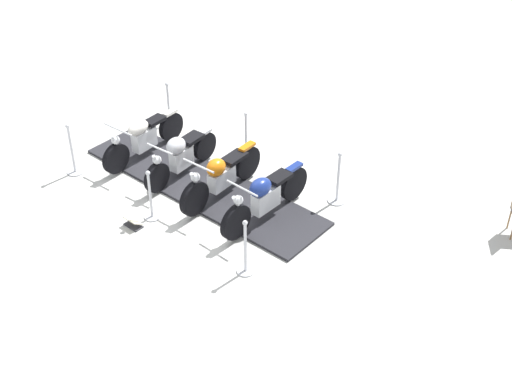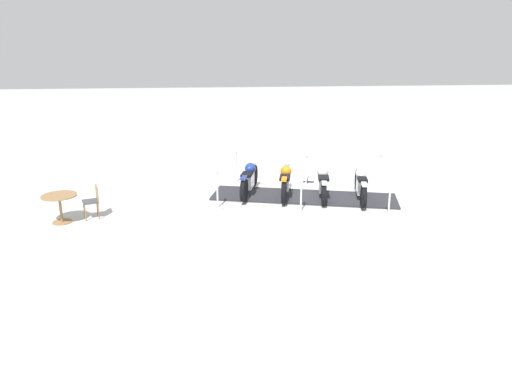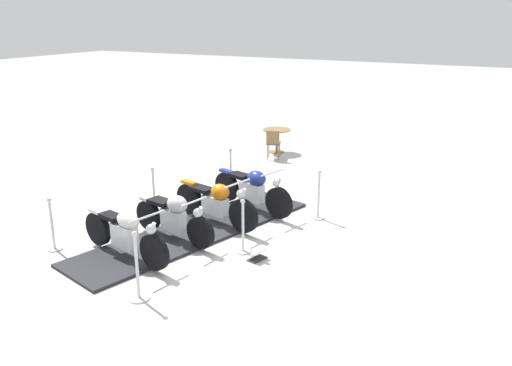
{
  "view_description": "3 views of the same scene",
  "coord_description": "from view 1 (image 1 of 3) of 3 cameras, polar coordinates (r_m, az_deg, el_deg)",
  "views": [
    {
      "loc": [
        -9.97,
        -5.98,
        8.09
      ],
      "look_at": [
        -0.23,
        -1.32,
        0.61
      ],
      "focal_mm": 48.92,
      "sensor_mm": 36.0,
      "label": 1
    },
    {
      "loc": [
        13.53,
        -2.9,
        4.47
      ],
      "look_at": [
        1.04,
        -1.57,
        0.82
      ],
      "focal_mm": 33.28,
      "sensor_mm": 36.0,
      "label": 2
    },
    {
      "loc": [
        -5.82,
        8.4,
        4.32
      ],
      "look_at": [
        -0.39,
        -1.93,
        0.58
      ],
      "focal_mm": 37.58,
      "sensor_mm": 36.0,
      "label": 3
    }
  ],
  "objects": [
    {
      "name": "motorcycle_navy",
      "position": [
        12.9,
        0.71,
        -1.12
      ],
      "size": [
        2.27,
        0.92,
        1.01
      ],
      "rotation": [
        0.0,
        0.0,
        -3.43
      ],
      "color": "black",
      "rests_on": "display_platform"
    },
    {
      "name": "ground_plane",
      "position": [
        14.16,
        -4.43,
        -0.26
      ],
      "size": [
        80.0,
        80.0,
        0.0
      ],
      "primitive_type": "plane",
      "color": "silver"
    },
    {
      "name": "stanchion_left_front",
      "position": [
        16.23,
        -7.14,
        6.04
      ],
      "size": [
        0.28,
        0.28,
        1.05
      ],
      "color": "silver",
      "rests_on": "ground_plane"
    },
    {
      "name": "stanchion_right_rear",
      "position": [
        11.86,
        -0.87,
        -5.9
      ],
      "size": [
        0.31,
        0.31,
        1.11
      ],
      "color": "silver",
      "rests_on": "ground_plane"
    },
    {
      "name": "display_platform",
      "position": [
        14.15,
        -4.43,
        -0.16
      ],
      "size": [
        2.79,
        5.73,
        0.06
      ],
      "primitive_type": "cube",
      "rotation": [
        0.0,
        0.0,
        -1.83
      ],
      "color": "#28282D",
      "rests_on": "ground_plane"
    },
    {
      "name": "info_placard",
      "position": [
        13.24,
        -10.0,
        -3.29
      ],
      "size": [
        0.29,
        0.4,
        0.19
      ],
      "rotation": [
        0.0,
        0.0,
        1.31
      ],
      "color": "#333338",
      "rests_on": "ground_plane"
    },
    {
      "name": "motorcycle_chrome",
      "position": [
        14.19,
        -6.22,
        2.28
      ],
      "size": [
        2.08,
        0.7,
        0.92
      ],
      "rotation": [
        0.0,
        0.0,
        -3.33
      ],
      "color": "black",
      "rests_on": "display_platform"
    },
    {
      "name": "stanchion_left_mid",
      "position": [
        14.79,
        -0.82,
        3.18
      ],
      "size": [
        0.34,
        0.34,
        1.14
      ],
      "color": "silver",
      "rests_on": "ground_plane"
    },
    {
      "name": "stanchion_left_rear",
      "position": [
        13.61,
        6.68,
        -0.32
      ],
      "size": [
        0.36,
        0.36,
        1.12
      ],
      "color": "silver",
      "rests_on": "ground_plane"
    },
    {
      "name": "motorcycle_cream",
      "position": [
        14.92,
        -9.24,
        3.74
      ],
      "size": [
        2.27,
        0.82,
        0.96
      ],
      "rotation": [
        0.0,
        0.0,
        -3.35
      ],
      "color": "black",
      "rests_on": "display_platform"
    },
    {
      "name": "stanchion_right_mid",
      "position": [
        13.23,
        -8.59,
        -1.56
      ],
      "size": [
        0.31,
        0.31,
        1.06
      ],
      "color": "silver",
      "rests_on": "ground_plane"
    },
    {
      "name": "stanchion_right_front",
      "position": [
        14.83,
        -14.74,
        2.02
      ],
      "size": [
        0.34,
        0.34,
        1.15
      ],
      "color": "silver",
      "rests_on": "ground_plane"
    },
    {
      "name": "motorcycle_copper",
      "position": [
        13.52,
        -2.9,
        0.63
      ],
      "size": [
        2.25,
        0.82,
        1.02
      ],
      "rotation": [
        0.0,
        0.0,
        -3.36
      ],
      "color": "black",
      "rests_on": "display_platform"
    }
  ]
}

